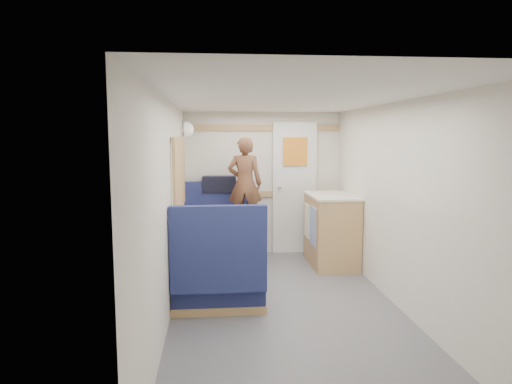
{
  "coord_description": "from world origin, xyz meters",
  "views": [
    {
      "loc": [
        -0.68,
        -4.13,
        1.68
      ],
      "look_at": [
        -0.22,
        0.9,
        1.05
      ],
      "focal_mm": 32.0,
      "sensor_mm": 36.0,
      "label": 1
    }
  ],
  "objects": [
    {
      "name": "bench_near",
      "position": [
        -0.65,
        0.14,
        0.3
      ],
      "size": [
        0.9,
        0.59,
        1.05
      ],
      "color": "#17204B",
      "rests_on": "floor"
    },
    {
      "name": "galley_counter",
      "position": [
        0.82,
        1.55,
        0.47
      ],
      "size": [
        0.57,
        0.92,
        0.92
      ],
      "color": "#A47A4A",
      "rests_on": "floor"
    },
    {
      "name": "tray",
      "position": [
        -0.54,
        0.76,
        0.73
      ],
      "size": [
        0.32,
        0.37,
        0.02
      ],
      "primitive_type": "cube",
      "rotation": [
        0.0,
        0.0,
        -0.24
      ],
      "color": "silver",
      "rests_on": "dinette_table"
    },
    {
      "name": "wine_glass",
      "position": [
        -0.74,
        0.95,
        0.84
      ],
      "size": [
        0.08,
        0.08,
        0.17
      ],
      "color": "white",
      "rests_on": "dinette_table"
    },
    {
      "name": "cheese_block",
      "position": [
        -0.61,
        0.62,
        0.75
      ],
      "size": [
        0.1,
        0.08,
        0.03
      ],
      "primitive_type": "cube",
      "rotation": [
        0.0,
        0.0,
        -0.22
      ],
      "color": "#E2C983",
      "rests_on": "tray"
    },
    {
      "name": "rear_door",
      "position": [
        0.45,
        2.22,
        0.97
      ],
      "size": [
        0.62,
        0.12,
        1.86
      ],
      "color": "white",
      "rests_on": "wall_back"
    },
    {
      "name": "orange_fruit",
      "position": [
        -0.5,
        0.92,
        0.78
      ],
      "size": [
        0.07,
        0.07,
        0.07
      ],
      "primitive_type": "sphere",
      "color": "orange",
      "rests_on": "tray"
    },
    {
      "name": "ceiling",
      "position": [
        0.0,
        0.0,
        2.0
      ],
      "size": [
        4.5,
        4.5,
        0.0
      ],
      "primitive_type": "plane",
      "rotation": [
        3.14,
        0.0,
        0.0
      ],
      "color": "silver",
      "rests_on": "wall_back"
    },
    {
      "name": "wall_right",
      "position": [
        1.1,
        0.0,
        1.0
      ],
      "size": [
        0.02,
        4.5,
        2.0
      ],
      "primitive_type": "cube",
      "color": "silver",
      "rests_on": "floor"
    },
    {
      "name": "ledge",
      "position": [
        -0.65,
        2.12,
        0.88
      ],
      "size": [
        0.9,
        0.14,
        0.04
      ],
      "primitive_type": "cube",
      "color": "#A47A4A",
      "rests_on": "bench_far"
    },
    {
      "name": "wall_left",
      "position": [
        -1.1,
        0.0,
        1.0
      ],
      "size": [
        0.02,
        4.5,
        2.0
      ],
      "primitive_type": "cube",
      "color": "silver",
      "rests_on": "floor"
    },
    {
      "name": "tumbler_left",
      "position": [
        -0.82,
        0.82,
        0.78
      ],
      "size": [
        0.07,
        0.07,
        0.12
      ],
      "primitive_type": "cylinder",
      "color": "white",
      "rests_on": "dinette_table"
    },
    {
      "name": "duffel_bag",
      "position": [
        -0.61,
        2.12,
        1.01
      ],
      "size": [
        0.46,
        0.23,
        0.22
      ],
      "primitive_type": "cube",
      "rotation": [
        0.0,
        0.0,
        -0.03
      ],
      "color": "black",
      "rests_on": "ledge"
    },
    {
      "name": "side_window",
      "position": [
        -1.08,
        1.0,
        1.25
      ],
      "size": [
        0.04,
        1.3,
        0.72
      ],
      "primitive_type": "cube",
      "color": "#B1B69A",
      "rests_on": "wall_left"
    },
    {
      "name": "bread_loaf",
      "position": [
        -0.43,
        1.22,
        0.78
      ],
      "size": [
        0.24,
        0.3,
        0.11
      ],
      "primitive_type": "cube",
      "rotation": [
        0.0,
        0.0,
        0.41
      ],
      "color": "olive",
      "rests_on": "dinette_table"
    },
    {
      "name": "dinette_table",
      "position": [
        -0.65,
        1.0,
        0.57
      ],
      "size": [
        0.62,
        0.92,
        0.72
      ],
      "color": "white",
      "rests_on": "floor"
    },
    {
      "name": "beer_glass",
      "position": [
        -0.5,
        1.23,
        0.77
      ],
      "size": [
        0.07,
        0.07,
        0.11
      ],
      "primitive_type": "cylinder",
      "color": "brown",
      "rests_on": "dinette_table"
    },
    {
      "name": "pepper_grinder",
      "position": [
        -0.59,
        1.12,
        0.76
      ],
      "size": [
        0.03,
        0.03,
        0.09
      ],
      "primitive_type": "cylinder",
      "color": "black",
      "rests_on": "dinette_table"
    },
    {
      "name": "oak_trim_high",
      "position": [
        0.0,
        2.23,
        1.78
      ],
      "size": [
        2.15,
        0.02,
        0.08
      ],
      "primitive_type": "cube",
      "color": "#A47A4A",
      "rests_on": "wall_back"
    },
    {
      "name": "tumbler_mid",
      "position": [
        -0.74,
        1.32,
        0.78
      ],
      "size": [
        0.07,
        0.07,
        0.12
      ],
      "primitive_type": "cylinder",
      "color": "silver",
      "rests_on": "dinette_table"
    },
    {
      "name": "dome_light",
      "position": [
        -1.04,
        1.85,
        1.75
      ],
      "size": [
        0.2,
        0.2,
        0.2
      ],
      "primitive_type": "sphere",
      "color": "white",
      "rests_on": "wall_left"
    },
    {
      "name": "wall_back",
      "position": [
        0.0,
        2.25,
        1.0
      ],
      "size": [
        2.2,
        0.02,
        2.0
      ],
      "primitive_type": "cube",
      "color": "silver",
      "rests_on": "floor"
    },
    {
      "name": "person",
      "position": [
        -0.29,
        1.72,
        1.06
      ],
      "size": [
        0.48,
        0.35,
        1.21
      ],
      "primitive_type": "imported",
      "rotation": [
        0.0,
        0.0,
        3.0
      ],
      "color": "brown",
      "rests_on": "bench_far"
    },
    {
      "name": "bench_far",
      "position": [
        -0.65,
        1.86,
        0.3
      ],
      "size": [
        0.9,
        0.59,
        1.05
      ],
      "color": "#17204B",
      "rests_on": "floor"
    },
    {
      "name": "oak_trim_low",
      "position": [
        0.0,
        2.23,
        0.85
      ],
      "size": [
        2.15,
        0.02,
        0.08
      ],
      "primitive_type": "cube",
      "color": "#A47A4A",
      "rests_on": "wall_back"
    },
    {
      "name": "floor",
      "position": [
        0.0,
        0.0,
        0.0
      ],
      "size": [
        4.5,
        4.5,
        0.0
      ],
      "primitive_type": "plane",
      "color": "#515156",
      "rests_on": "ground"
    }
  ]
}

